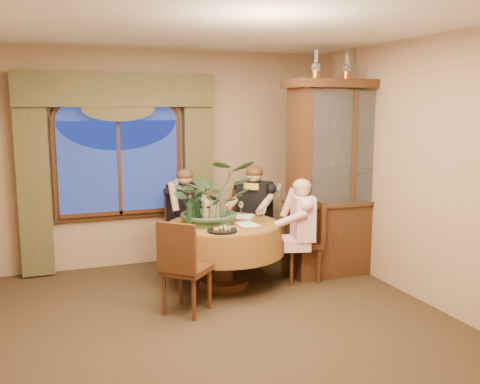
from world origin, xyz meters
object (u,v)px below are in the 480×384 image
object	(u,v)px
chair_back	(187,231)
chair_front_left	(187,267)
wine_bottle_2	(205,210)
oil_lamp_left	(316,64)
oil_lamp_center	(347,65)
wine_bottle_3	(192,212)
china_cabinet	(343,178)
chair_back_right	(244,227)
dining_table	(224,254)
person_scarf	(255,216)
chair_right	(301,241)
oil_lamp_right	(376,66)
centerpiece_plant	(212,169)
wine_bottle_4	(190,213)
olive_bowl	(228,221)
stoneware_vase	(214,211)
wine_bottle_0	(190,210)
person_back	(185,218)
person_pink	(303,231)
wine_bottle_1	(197,208)

from	to	relation	value
chair_back	chair_front_left	bearing A→B (deg)	61.55
wine_bottle_2	oil_lamp_left	bearing A→B (deg)	-1.52
oil_lamp_center	wine_bottle_3	size ratio (longest dim) A/B	1.03
china_cabinet	oil_lamp_left	bearing A→B (deg)	180.00
chair_back_right	oil_lamp_left	bearing A→B (deg)	158.88
wine_bottle_2	chair_back_right	bearing A→B (deg)	45.80
dining_table	person_scarf	distance (m)	0.92
chair_right	oil_lamp_right	bearing A→B (deg)	-75.60
wine_bottle_2	dining_table	bearing A→B (deg)	-8.83
chair_back_right	centerpiece_plant	bearing A→B (deg)	81.95
oil_lamp_left	wine_bottle_4	size ratio (longest dim) A/B	1.03
dining_table	chair_back	size ratio (longest dim) A/B	1.45
olive_bowl	wine_bottle_4	world-z (taller)	wine_bottle_4
chair_back_right	stoneware_vase	distance (m)	1.06
olive_bowl	wine_bottle_0	xyz separation A→B (m)	(-0.41, 0.12, 0.14)
dining_table	olive_bowl	world-z (taller)	olive_bowl
person_back	person_pink	bearing A→B (deg)	120.56
stoneware_vase	wine_bottle_4	distance (m)	0.41
chair_back	person_back	world-z (taller)	person_back
chair_back_right	chair_back	xyz separation A→B (m)	(-0.78, 0.04, 0.00)
person_back	person_scarf	world-z (taller)	person_scarf
person_scarf	wine_bottle_0	bearing A→B (deg)	73.86
china_cabinet	oil_lamp_right	distance (m)	1.43
dining_table	chair_back	world-z (taller)	chair_back
wine_bottle_1	wine_bottle_4	world-z (taller)	same
chair_back_right	wine_bottle_2	size ratio (longest dim) A/B	2.91
chair_back_right	wine_bottle_0	distance (m)	1.29
oil_lamp_left	wine_bottle_3	bearing A→B (deg)	-179.06
chair_back_right	wine_bottle_3	bearing A→B (deg)	76.42
china_cabinet	wine_bottle_0	world-z (taller)	china_cabinet
oil_lamp_right	chair_front_left	xyz separation A→B (m)	(-2.59, -0.63, -2.08)
wine_bottle_4	dining_table	bearing A→B (deg)	13.25
china_cabinet	stoneware_vase	xyz separation A→B (m)	(-1.65, 0.11, -0.32)
chair_back	person_back	xyz separation A→B (m)	(-0.02, 0.05, 0.17)
wine_bottle_3	wine_bottle_4	size ratio (longest dim) A/B	1.00
chair_back	wine_bottle_1	bearing A→B (deg)	71.66
olive_bowl	wine_bottle_2	size ratio (longest dim) A/B	0.51
china_cabinet	olive_bowl	size ratio (longest dim) A/B	14.15
wine_bottle_1	dining_table	bearing A→B (deg)	-31.12
wine_bottle_0	person_scarf	bearing A→B (deg)	27.77
person_scarf	chair_back	bearing A→B (deg)	28.54
oil_lamp_center	wine_bottle_4	distance (m)	2.59
centerpiece_plant	chair_back	bearing A→B (deg)	96.75
chair_front_left	wine_bottle_0	bearing A→B (deg)	115.49
wine_bottle_3	person_back	bearing A→B (deg)	80.46
dining_table	oil_lamp_left	distance (m)	2.47
china_cabinet	wine_bottle_2	xyz separation A→B (m)	(-1.77, 0.04, -0.28)
person_back	stoneware_vase	distance (m)	0.86
chair_right	chair_front_left	world-z (taller)	same
chair_front_left	stoneware_vase	xyz separation A→B (m)	(0.53, 0.74, 0.39)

